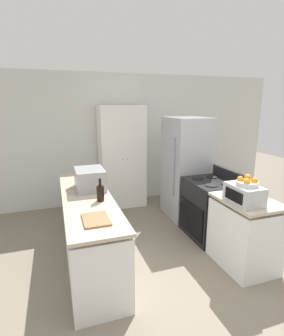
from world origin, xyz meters
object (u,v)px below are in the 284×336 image
microwave (90,179)px  toaster_oven (244,194)px  wine_bottle (100,193)px  fruit_bowl (247,182)px  refrigerator (186,168)px  pantry_cabinet (122,157)px  stove (210,208)px

microwave → toaster_oven: 1.96m
microwave → wine_bottle: bearing=-83.8°
microwave → fruit_bowl: fruit_bowl is taller
refrigerator → fruit_bowl: size_ratio=7.25×
refrigerator → toaster_oven: 1.72m
refrigerator → microwave: (-1.79, -0.61, 0.13)m
microwave → wine_bottle: (0.05, -0.50, -0.04)m
pantry_cabinet → refrigerator: size_ratio=1.11×
wine_bottle → toaster_oven: wine_bottle is taller
wine_bottle → microwave: bearing=96.2°
stove → pantry_cabinet: bearing=119.4°
pantry_cabinet → toaster_oven: (0.80, -2.57, -0.00)m
pantry_cabinet → wine_bottle: size_ratio=7.19×
wine_bottle → toaster_oven: 1.68m
pantry_cabinet → refrigerator: pantry_cabinet is taller
stove → microwave: microwave is taller
refrigerator → toaster_oven: size_ratio=4.17×
pantry_cabinet → fruit_bowl: (0.81, -2.59, 0.15)m
toaster_oven → fruit_bowl: size_ratio=1.74×
stove → fruit_bowl: size_ratio=4.23×
pantry_cabinet → toaster_oven: size_ratio=4.64×
microwave → fruit_bowl: 1.99m
pantry_cabinet → microwave: pantry_cabinet is taller
refrigerator → toaster_oven: (-0.17, -1.71, 0.10)m
pantry_cabinet → microwave: (-0.82, -1.47, 0.03)m
pantry_cabinet → microwave: size_ratio=4.06×
stove → refrigerator: 0.94m
fruit_bowl → wine_bottle: bearing=158.5°
refrigerator → fruit_bowl: (-0.15, -1.73, 0.25)m
refrigerator → fruit_bowl: 1.75m
stove → wine_bottle: bearing=-170.8°
wine_bottle → toaster_oven: bearing=-21.1°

